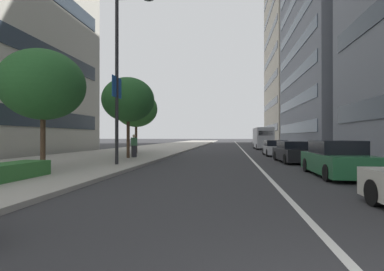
# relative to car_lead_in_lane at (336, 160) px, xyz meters

# --- Properties ---
(sidewalk_right_plaza) EXTENTS (160.00, 9.89, 0.15)m
(sidewalk_right_plaza) POSITION_rel_car_lead_in_lane_xyz_m (19.38, 13.88, -0.60)
(sidewalk_right_plaza) COLOR #A39E93
(sidewalk_right_plaza) RESTS_ON ground
(lane_centre_stripe) EXTENTS (110.00, 0.16, 0.01)m
(lane_centre_stripe) POSITION_rel_car_lead_in_lane_xyz_m (24.38, 2.78, -0.68)
(lane_centre_stripe) COLOR silver
(lane_centre_stripe) RESTS_ON ground
(car_lead_in_lane) EXTENTS (4.50, 1.82, 1.46)m
(car_lead_in_lane) POSITION_rel_car_lead_in_lane_xyz_m (0.00, 0.00, 0.00)
(car_lead_in_lane) COLOR #236038
(car_lead_in_lane) RESTS_ON ground
(car_mid_block_traffic) EXTENTS (4.57, 1.99, 1.32)m
(car_mid_block_traffic) POSITION_rel_car_lead_in_lane_xyz_m (6.57, 0.34, -0.05)
(car_mid_block_traffic) COLOR black
(car_mid_block_traffic) RESTS_ON ground
(car_approaching_light) EXTENTS (4.25, 1.88, 1.31)m
(car_approaching_light) POSITION_rel_car_lead_in_lane_xyz_m (13.19, 0.44, -0.06)
(car_approaching_light) COLOR #B7B7BC
(car_approaching_light) RESTS_ON ground
(delivery_van_ahead) EXTENTS (5.84, 2.17, 2.73)m
(delivery_van_ahead) POSITION_rel_car_lead_in_lane_xyz_m (26.07, 0.11, 0.77)
(delivery_van_ahead) COLOR #B7B7BC
(delivery_van_ahead) RESTS_ON ground
(street_lamp_with_banners) EXTENTS (1.26, 2.13, 8.87)m
(street_lamp_with_banners) POSITION_rel_car_lead_in_lane_xyz_m (2.35, 9.99, 4.64)
(street_lamp_with_banners) COLOR #232326
(street_lamp_with_banners) RESTS_ON sidewalk_right_plaza
(street_tree_near_plaza_corner) EXTENTS (3.66, 3.66, 5.33)m
(street_tree_near_plaza_corner) POSITION_rel_car_lead_in_lane_xyz_m (-0.49, 12.56, 3.24)
(street_tree_near_plaza_corner) COLOR #473323
(street_tree_near_plaza_corner) RESTS_ON sidewalk_right_plaza
(street_tree_far_plaza) EXTENTS (3.59, 3.59, 5.54)m
(street_tree_far_plaza) POSITION_rel_car_lead_in_lane_xyz_m (6.93, 11.26, 3.48)
(street_tree_far_plaza) COLOR #473323
(street_tree_far_plaza) RESTS_ON sidewalk_right_plaza
(street_tree_mid_sidewalk) EXTENTS (3.80, 3.80, 5.56)m
(street_tree_mid_sidewalk) POSITION_rel_car_lead_in_lane_xyz_m (12.92, 12.65, 3.41)
(street_tree_mid_sidewalk) COLOR #473323
(street_tree_mid_sidewalk) RESTS_ON sidewalk_right_plaza
(pedestrian_on_plaza) EXTENTS (0.46, 0.47, 1.62)m
(pedestrian_on_plaza) POSITION_rel_car_lead_in_lane_xyz_m (7.71, 11.10, 0.29)
(pedestrian_on_plaza) COLOR #2D2D33
(pedestrian_on_plaza) RESTS_ON sidewalk_right_plaza
(office_tower_mid_left) EXTENTS (26.23, 21.82, 36.14)m
(office_tower_mid_left) POSITION_rel_car_lead_in_lane_xyz_m (33.32, -16.22, 17.39)
(office_tower_mid_left) COLOR slate
(office_tower_mid_left) RESTS_ON ground
(office_tower_far_left_down_avenue) EXTENTS (25.64, 16.40, 45.78)m
(office_tower_far_left_down_avenue) POSITION_rel_car_lead_in_lane_xyz_m (60.81, -13.52, 22.21)
(office_tower_far_left_down_avenue) COLOR beige
(office_tower_far_left_down_avenue) RESTS_ON ground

